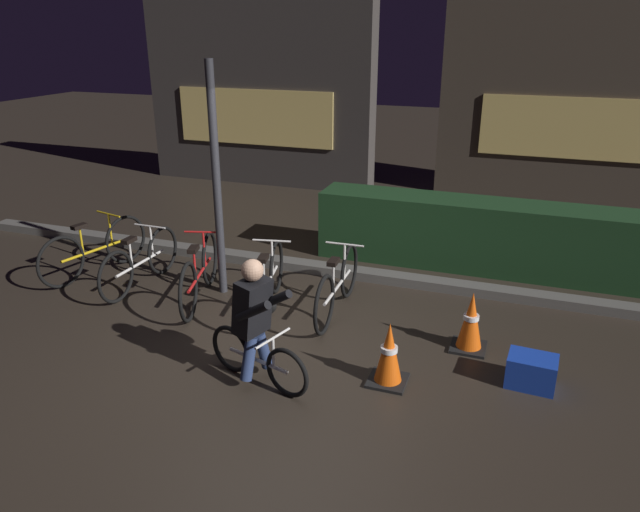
% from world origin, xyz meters
% --- Properties ---
extents(ground_plane, '(40.00, 40.00, 0.00)m').
position_xyz_m(ground_plane, '(0.00, 0.00, 0.00)').
color(ground_plane, '#2D261E').
extents(sidewalk_curb, '(12.00, 0.24, 0.12)m').
position_xyz_m(sidewalk_curb, '(0.00, 2.20, 0.06)').
color(sidewalk_curb, '#56544F').
rests_on(sidewalk_curb, ground).
extents(hedge_row, '(4.80, 0.70, 0.95)m').
position_xyz_m(hedge_row, '(1.80, 3.10, 0.47)').
color(hedge_row, '#19381C').
rests_on(hedge_row, ground).
extents(storefront_left, '(4.81, 0.54, 4.05)m').
position_xyz_m(storefront_left, '(-3.24, 6.50, 2.02)').
color(storefront_left, '#383330').
rests_on(storefront_left, ground).
extents(storefront_right, '(5.36, 0.54, 4.56)m').
position_xyz_m(storefront_right, '(3.04, 7.20, 2.27)').
color(storefront_right, '#42382D').
rests_on(storefront_right, ground).
extents(street_post, '(0.10, 0.10, 2.81)m').
position_xyz_m(street_post, '(-1.32, 1.20, 1.41)').
color(street_post, '#2D2D33').
rests_on(street_post, ground).
extents(parked_bike_leftmost, '(0.51, 1.67, 0.79)m').
position_xyz_m(parked_bike_leftmost, '(-3.19, 1.13, 0.36)').
color(parked_bike_leftmost, black).
rests_on(parked_bike_leftmost, ground).
extents(parked_bike_left_mid, '(0.46, 1.62, 0.75)m').
position_xyz_m(parked_bike_left_mid, '(-2.37, 0.99, 0.34)').
color(parked_bike_left_mid, black).
rests_on(parked_bike_left_mid, ground).
extents(parked_bike_center_left, '(0.57, 1.67, 0.80)m').
position_xyz_m(parked_bike_center_left, '(-1.44, 0.88, 0.36)').
color(parked_bike_center_left, black).
rests_on(parked_bike_center_left, ground).
extents(parked_bike_center_right, '(0.48, 1.66, 0.77)m').
position_xyz_m(parked_bike_center_right, '(-0.57, 0.93, 0.35)').
color(parked_bike_center_right, black).
rests_on(parked_bike_center_right, ground).
extents(parked_bike_right_mid, '(0.46, 1.68, 0.77)m').
position_xyz_m(parked_bike_right_mid, '(0.23, 1.11, 0.35)').
color(parked_bike_right_mid, black).
rests_on(parked_bike_right_mid, ground).
extents(traffic_cone_near, '(0.36, 0.36, 0.62)m').
position_xyz_m(traffic_cone_near, '(1.13, -0.10, 0.30)').
color(traffic_cone_near, black).
rests_on(traffic_cone_near, ground).
extents(traffic_cone_far, '(0.36, 0.36, 0.64)m').
position_xyz_m(traffic_cone_far, '(1.78, 0.80, 0.31)').
color(traffic_cone_far, black).
rests_on(traffic_cone_far, ground).
extents(blue_crate, '(0.46, 0.35, 0.30)m').
position_xyz_m(blue_crate, '(2.40, 0.30, 0.15)').
color(blue_crate, '#193DB7').
rests_on(blue_crate, ground).
extents(cyclist, '(1.15, 0.62, 1.25)m').
position_xyz_m(cyclist, '(-0.03, -0.49, 0.63)').
color(cyclist, black).
rests_on(cyclist, ground).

